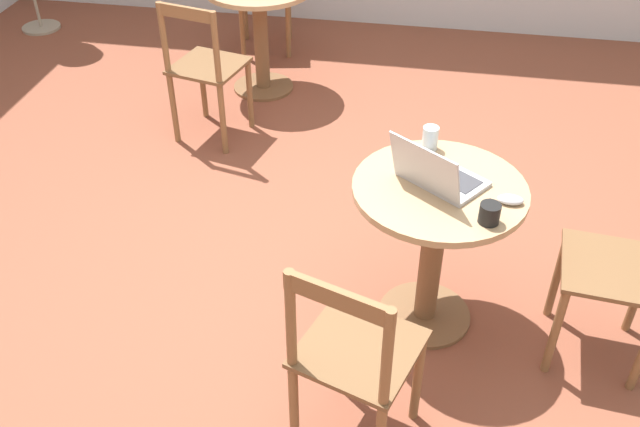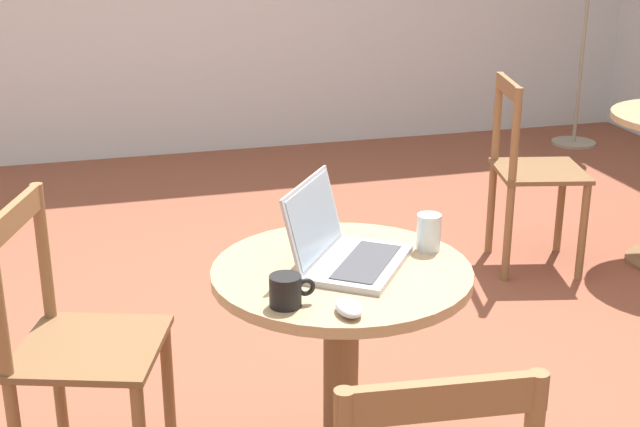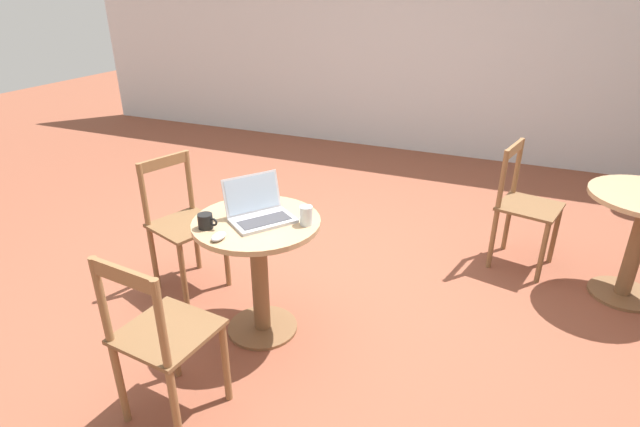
% 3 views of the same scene
% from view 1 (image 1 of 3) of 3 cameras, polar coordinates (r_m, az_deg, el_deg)
% --- Properties ---
extents(ground_plane, '(16.00, 16.00, 0.00)m').
position_cam_1_polar(ground_plane, '(3.44, -1.60, -5.66)').
color(ground_plane, brown).
extents(cafe_table_near, '(0.70, 0.70, 0.73)m').
position_cam_1_polar(cafe_table_near, '(2.97, 9.19, -1.07)').
color(cafe_table_near, brown).
rests_on(cafe_table_near, ground_plane).
extents(cafe_table_mid, '(0.70, 0.70, 0.73)m').
position_cam_1_polar(cafe_table_mid, '(4.89, -4.83, 15.39)').
color(cafe_table_mid, brown).
rests_on(cafe_table_mid, ground_plane).
extents(chair_near_front, '(0.43, 0.43, 0.89)m').
position_cam_1_polar(chair_near_front, '(3.06, 23.06, -4.36)').
color(chair_near_front, brown).
rests_on(chair_near_front, ground_plane).
extents(chair_near_left, '(0.49, 0.49, 0.89)m').
position_cam_1_polar(chair_near_left, '(2.51, 2.73, -11.55)').
color(chair_near_left, brown).
rests_on(chair_near_left, ground_plane).
extents(chair_mid_left, '(0.47, 0.47, 0.89)m').
position_cam_1_polar(chair_mid_left, '(4.35, -9.16, 11.23)').
color(chair_mid_left, brown).
rests_on(chair_mid_left, ground_plane).
extents(laptop, '(0.40, 0.42, 0.22)m').
position_cam_1_polar(laptop, '(2.83, 9.37, 3.10)').
color(laptop, '#B7B7BC').
rests_on(laptop, cafe_table_near).
extents(mouse, '(0.06, 0.10, 0.03)m').
position_cam_1_polar(mouse, '(2.81, 14.99, 1.08)').
color(mouse, '#B7B7BC').
rests_on(mouse, cafe_table_near).
extents(mug, '(0.11, 0.08, 0.08)m').
position_cam_1_polar(mug, '(2.68, 13.41, 0.04)').
color(mug, black).
rests_on(mug, cafe_table_near).
extents(drinking_glass, '(0.07, 0.07, 0.10)m').
position_cam_1_polar(drinking_glass, '(3.05, 8.81, 5.98)').
color(drinking_glass, silver).
rests_on(drinking_glass, cafe_table_near).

